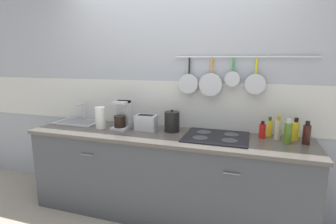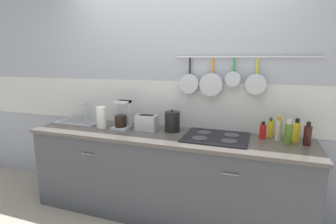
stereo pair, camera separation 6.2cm
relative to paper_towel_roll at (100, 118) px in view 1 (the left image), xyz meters
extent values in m
plane|color=#9E9384|center=(0.75, -0.01, -1.02)|extent=(12.00, 12.00, 0.00)
cube|color=#999EA8|center=(0.75, 0.36, 0.28)|extent=(7.20, 0.06, 2.60)
cube|color=silver|center=(0.75, 0.35, 0.14)|extent=(7.20, 0.07, 0.51)
cylinder|color=#B7BABF|center=(1.46, 0.30, 0.65)|extent=(1.38, 0.02, 0.02)
cylinder|color=black|center=(0.92, 0.30, 0.56)|extent=(0.02, 0.02, 0.17)
cylinder|color=#B7BABF|center=(0.92, 0.28, 0.38)|extent=(0.21, 0.05, 0.21)
cylinder|color=orange|center=(1.16, 0.30, 0.57)|extent=(0.02, 0.02, 0.15)
cylinder|color=#B7BABF|center=(1.16, 0.27, 0.38)|extent=(0.24, 0.06, 0.24)
cylinder|color=green|center=(1.38, 0.30, 0.58)|extent=(0.02, 0.02, 0.13)
cylinder|color=#B7BABF|center=(1.38, 0.27, 0.44)|extent=(0.15, 0.06, 0.15)
cylinder|color=gold|center=(1.60, 0.30, 0.57)|extent=(0.02, 0.02, 0.15)
cylinder|color=#B7BABF|center=(1.60, 0.27, 0.39)|extent=(0.20, 0.06, 0.20)
cube|color=#3F4247|center=(0.75, -0.01, -0.58)|extent=(2.84, 0.62, 0.86)
cylinder|color=slate|center=(0.04, -0.33, -0.31)|extent=(0.14, 0.01, 0.01)
cylinder|color=slate|center=(1.46, -0.33, -0.31)|extent=(0.14, 0.01, 0.01)
cube|color=#4C4742|center=(0.75, -0.01, -0.14)|extent=(2.88, 0.66, 0.03)
cube|color=#B7BABF|center=(-0.40, 0.13, -0.11)|extent=(0.51, 0.33, 0.01)
cube|color=slate|center=(-0.40, 0.13, -0.10)|extent=(0.43, 0.26, 0.00)
cylinder|color=#B7BABF|center=(-0.40, 0.26, -0.01)|extent=(0.03, 0.03, 0.22)
cylinder|color=#B7BABF|center=(-0.40, 0.19, 0.10)|extent=(0.02, 0.13, 0.02)
cylinder|color=white|center=(0.00, 0.00, 0.00)|extent=(0.11, 0.11, 0.24)
cube|color=#B7BABF|center=(0.23, 0.05, -0.11)|extent=(0.17, 0.21, 0.02)
cube|color=#B7BABF|center=(0.23, 0.12, 0.03)|extent=(0.15, 0.07, 0.30)
cylinder|color=black|center=(0.23, 0.02, -0.03)|extent=(0.13, 0.13, 0.13)
cube|color=#B7BABF|center=(0.23, 0.07, 0.17)|extent=(0.15, 0.16, 0.02)
cube|color=#B7BABF|center=(0.51, 0.08, -0.04)|extent=(0.23, 0.14, 0.16)
cube|color=black|center=(0.51, 0.06, 0.05)|extent=(0.17, 0.03, 0.00)
cube|color=black|center=(0.51, 0.11, 0.05)|extent=(0.17, 0.03, 0.00)
cube|color=black|center=(0.39, 0.08, 0.00)|extent=(0.02, 0.02, 0.02)
cylinder|color=black|center=(0.79, 0.12, -0.01)|extent=(0.16, 0.16, 0.21)
sphere|color=black|center=(0.79, 0.12, 0.11)|extent=(0.02, 0.02, 0.02)
cube|color=black|center=(1.27, 0.04, -0.11)|extent=(0.62, 0.52, 0.01)
cylinder|color=#38383D|center=(1.13, -0.06, -0.10)|extent=(0.15, 0.15, 0.00)
cylinder|color=#38383D|center=(1.40, -0.06, -0.10)|extent=(0.15, 0.15, 0.00)
cylinder|color=#38383D|center=(1.13, 0.15, -0.10)|extent=(0.15, 0.15, 0.00)
cylinder|color=#38383D|center=(1.40, 0.15, -0.10)|extent=(0.15, 0.15, 0.00)
cylinder|color=red|center=(1.69, 0.16, -0.05)|extent=(0.06, 0.06, 0.14)
cylinder|color=black|center=(1.69, 0.16, 0.04)|extent=(0.03, 0.03, 0.03)
cylinder|color=yellow|center=(1.76, 0.25, -0.04)|extent=(0.05, 0.05, 0.16)
cylinder|color=#194C19|center=(1.76, 0.25, 0.06)|extent=(0.03, 0.03, 0.03)
cylinder|color=#BFB799|center=(1.83, 0.16, -0.02)|extent=(0.06, 0.06, 0.19)
cylinder|color=#B28C19|center=(1.83, 0.16, 0.09)|extent=(0.03, 0.03, 0.04)
cylinder|color=#4C721E|center=(1.90, 0.05, -0.02)|extent=(0.07, 0.07, 0.19)
cylinder|color=beige|center=(1.90, 0.05, 0.09)|extent=(0.04, 0.04, 0.04)
cylinder|color=yellow|center=(1.98, 0.18, -0.03)|extent=(0.07, 0.07, 0.18)
cylinder|color=black|center=(1.98, 0.18, 0.08)|extent=(0.04, 0.04, 0.04)
cylinder|color=#33140F|center=(2.06, 0.09, -0.03)|extent=(0.07, 0.07, 0.17)
cylinder|color=black|center=(2.06, 0.09, 0.08)|extent=(0.04, 0.04, 0.04)
camera|label=1|loc=(1.58, -2.44, 0.64)|focal=28.00mm
camera|label=2|loc=(1.64, -2.42, 0.64)|focal=28.00mm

